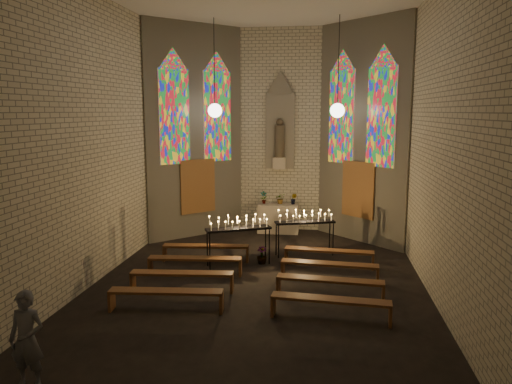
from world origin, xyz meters
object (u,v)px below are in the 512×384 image
altar (278,218)px  visitor (27,340)px  votive_stand_right (305,219)px  aisle_flower_pot (262,255)px  votive_stand_left (238,225)px

altar → visitor: bearing=-105.6°
votive_stand_right → visitor: size_ratio=1.17×
aisle_flower_pot → altar: bearing=88.0°
aisle_flower_pot → votive_stand_left: votive_stand_left is taller
aisle_flower_pot → visitor: (-2.76, -6.69, 0.52)m
altar → aisle_flower_pot: 3.64m
altar → votive_stand_right: votive_stand_right is taller
votive_stand_left → visitor: (-2.14, -6.47, -0.36)m
aisle_flower_pot → votive_stand_right: bearing=40.1°
votive_stand_right → visitor: (-3.90, -7.65, -0.33)m
votive_stand_right → visitor: visitor is taller
votive_stand_left → aisle_flower_pot: bearing=-5.2°
votive_stand_left → visitor: 6.83m
votive_stand_left → votive_stand_right: size_ratio=1.01×
votive_stand_right → altar: bearing=93.3°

